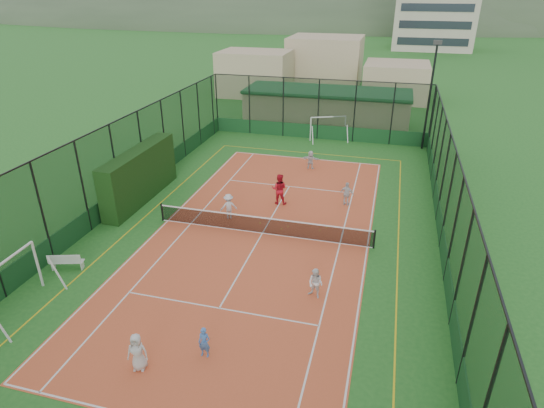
{
  "coord_description": "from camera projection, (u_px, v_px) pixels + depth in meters",
  "views": [
    {
      "loc": [
        5.88,
        -20.14,
        11.92
      ],
      "look_at": [
        0.21,
        1.2,
        1.2
      ],
      "focal_mm": 30.0,
      "sensor_mm": 36.0,
      "label": 1
    }
  ],
  "objects": [
    {
      "name": "child_near_left",
      "position": [
        137.0,
        352.0,
        15.31
      ],
      "size": [
        0.79,
        0.6,
        1.44
      ],
      "primitive_type": "imported",
      "rotation": [
        0.0,
        0.0,
        0.22
      ],
      "color": "silver",
      "rests_on": "court_slab"
    },
    {
      "name": "perimeter_fence",
      "position": [
        262.0,
        190.0,
        22.98
      ],
      "size": [
        18.12,
        34.12,
        5.0
      ],
      "primitive_type": null,
      "color": "black",
      "rests_on": "ground"
    },
    {
      "name": "child_near_right",
      "position": [
        316.0,
        283.0,
        18.9
      ],
      "size": [
        0.8,
        0.71,
        1.36
      ],
      "primitive_type": "imported",
      "rotation": [
        0.0,
        0.0,
        -0.36
      ],
      "color": "white",
      "rests_on": "court_slab"
    },
    {
      "name": "child_far_right",
      "position": [
        347.0,
        194.0,
        26.86
      ],
      "size": [
        0.91,
        0.56,
        1.44
      ],
      "primitive_type": "imported",
      "rotation": [
        0.0,
        0.0,
        2.88
      ],
      "color": "silver",
      "rests_on": "court_slab"
    },
    {
      "name": "tennis_net",
      "position": [
        262.0,
        225.0,
        23.84
      ],
      "size": [
        11.67,
        0.12,
        1.06
      ],
      "primitive_type": null,
      "color": "black",
      "rests_on": "ground"
    },
    {
      "name": "hedge_left",
      "position": [
        140.0,
        175.0,
        27.29
      ],
      "size": [
        1.08,
        7.17,
        3.14
      ],
      "primitive_type": "cube",
      "color": "black",
      "rests_on": "ground"
    },
    {
      "name": "white_bench",
      "position": [
        67.0,
        261.0,
        20.91
      ],
      "size": [
        1.57,
        0.84,
        0.85
      ],
      "primitive_type": null,
      "rotation": [
        0.0,
        0.0,
        0.3
      ],
      "color": "white",
      "rests_on": "ground"
    },
    {
      "name": "futsal_goal_near",
      "position": [
        9.0,
        287.0,
        17.97
      ],
      "size": [
        3.47,
        1.13,
        2.22
      ],
      "primitive_type": null,
      "rotation": [
        0.0,
        0.0,
        1.61
      ],
      "color": "white",
      "rests_on": "ground"
    },
    {
      "name": "child_far_back",
      "position": [
        311.0,
        160.0,
        32.25
      ],
      "size": [
        1.26,
        0.5,
        1.33
      ],
      "primitive_type": "imported",
      "rotation": [
        0.0,
        0.0,
        3.06
      ],
      "color": "silver",
      "rests_on": "court_slab"
    },
    {
      "name": "ground",
      "position": [
        262.0,
        233.0,
        24.07
      ],
      "size": [
        300.0,
        300.0,
        0.0
      ],
      "primitive_type": "plane",
      "color": "#226523",
      "rests_on": "ground"
    },
    {
      "name": "tennis_balls",
      "position": [
        285.0,
        225.0,
        24.85
      ],
      "size": [
        5.38,
        1.14,
        0.07
      ],
      "color": "#CCE033",
      "rests_on": "court_slab"
    },
    {
      "name": "court_slab",
      "position": [
        262.0,
        233.0,
        24.07
      ],
      "size": [
        11.17,
        23.97,
        0.01
      ],
      "primitive_type": "cube",
      "color": "#C4522B",
      "rests_on": "ground"
    },
    {
      "name": "child_near_mid",
      "position": [
        204.0,
        342.0,
        15.9
      ],
      "size": [
        0.44,
        0.29,
        1.2
      ],
      "primitive_type": "imported",
      "rotation": [
        0.0,
        0.0,
        0.02
      ],
      "color": "#487CCC",
      "rests_on": "court_slab"
    },
    {
      "name": "futsal_goal_far",
      "position": [
        328.0,
        128.0,
        38.1
      ],
      "size": [
        3.17,
        2.02,
        1.98
      ],
      "primitive_type": null,
      "rotation": [
        0.0,
        0.0,
        0.4
      ],
      "color": "white",
      "rests_on": "ground"
    },
    {
      "name": "child_far_left",
      "position": [
        229.0,
        206.0,
        25.32
      ],
      "size": [
        1.09,
        0.94,
        1.47
      ],
      "primitive_type": "imported",
      "rotation": [
        0.0,
        0.0,
        3.66
      ],
      "color": "silver",
      "rests_on": "court_slab"
    },
    {
      "name": "coach",
      "position": [
        279.0,
        189.0,
        26.95
      ],
      "size": [
        0.96,
        0.78,
        1.88
      ],
      "primitive_type": "imported",
      "rotation": [
        0.0,
        0.0,
        3.22
      ],
      "color": "red",
      "rests_on": "court_slab"
    },
    {
      "name": "floodlight_ne",
      "position": [
        429.0,
        97.0,
        34.72
      ],
      "size": [
        0.6,
        0.26,
        8.25
      ],
      "primitive_type": null,
      "color": "black",
      "rests_on": "ground"
    },
    {
      "name": "distant_hills",
      "position": [
        383.0,
        23.0,
        154.5
      ],
      "size": [
        200.0,
        60.0,
        24.0
      ],
      "primitive_type": null,
      "color": "#384C33",
      "rests_on": "ground"
    },
    {
      "name": "clubhouse",
      "position": [
        327.0,
        107.0,
        42.51
      ],
      "size": [
        15.2,
        7.2,
        3.15
      ],
      "primitive_type": null,
      "color": "tan",
      "rests_on": "ground"
    }
  ]
}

